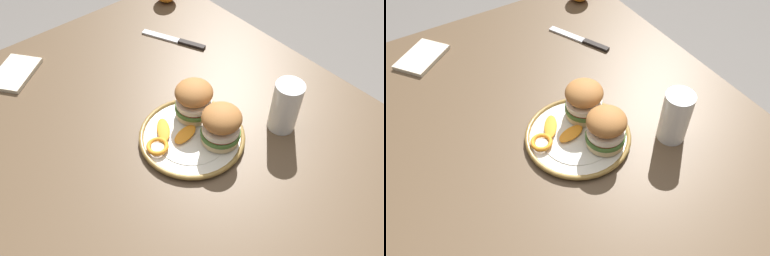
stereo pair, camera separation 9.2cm
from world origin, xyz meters
TOP-DOWN VIEW (x-y plane):
  - dining_table at (0.00, 0.00)m, footprint 1.39×0.97m
  - dinner_plate at (-0.03, 0.01)m, footprint 0.26×0.26m
  - sandwich_half_left at (-0.08, 0.06)m, footprint 0.10×0.10m
  - sandwich_half_right at (0.03, 0.05)m, footprint 0.10×0.10m
  - orange_peel_curled at (-0.05, -0.08)m, footprint 0.08×0.08m
  - orange_peel_strip_long at (-0.08, -0.04)m, footprint 0.08×0.07m
  - orange_peel_strip_short at (-0.04, -0.01)m, footprint 0.05×0.08m
  - drinking_glass at (0.09, 0.21)m, footprint 0.07×0.07m
  - table_knife at (-0.36, 0.24)m, footprint 0.21×0.11m
  - folded_napkin at (-0.55, -0.23)m, footprint 0.17×0.18m

SIDE VIEW (x-z plane):
  - dining_table at x=0.00m, z-range 0.28..1.01m
  - table_knife at x=-0.36m, z-range 0.73..0.74m
  - folded_napkin at x=-0.55m, z-range 0.73..0.74m
  - dinner_plate at x=-0.03m, z-range 0.73..0.75m
  - orange_peel_strip_long at x=-0.08m, z-range 0.75..0.76m
  - orange_peel_strip_short at x=-0.04m, z-range 0.75..0.76m
  - orange_peel_curled at x=-0.05m, z-range 0.75..0.76m
  - drinking_glass at x=0.09m, z-range 0.72..0.86m
  - sandwich_half_left at x=-0.08m, z-range 0.75..0.85m
  - sandwich_half_right at x=0.03m, z-range 0.75..0.85m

